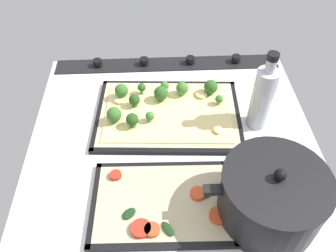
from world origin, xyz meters
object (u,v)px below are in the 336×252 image
cooking_pot (272,196)px  veggie_pizza_back (163,203)px  broccoli_pizza (165,109)px  oil_bottle (262,97)px  baking_tray_front (168,116)px  baking_tray_back (162,203)px

cooking_pot → veggie_pizza_back: bearing=-7.0°
broccoli_pizza → oil_bottle: (-24.37, 4.63, 7.42)cm
baking_tray_front → baking_tray_back: bearing=84.5°
baking_tray_back → veggie_pizza_back: 0.82cm
broccoli_pizza → baking_tray_front: bearing=132.0°
baking_tray_front → baking_tray_back: 27.52cm
baking_tray_back → veggie_pizza_back: (-0.16, 0.41, 0.69)cm
broccoli_pizza → veggie_pizza_back: size_ratio=1.30×
veggie_pizza_back → baking_tray_back: bearing=-68.4°
cooking_pot → baking_tray_back: bearing=-8.0°
baking_tray_back → baking_tray_front: bearing=-95.5°
veggie_pizza_back → oil_bottle: size_ratio=1.30×
broccoli_pizza → baking_tray_back: broccoli_pizza is taller
oil_bottle → veggie_pizza_back: bearing=42.8°
baking_tray_front → broccoli_pizza: (0.81, -0.90, 1.61)cm
baking_tray_front → broccoli_pizza: bearing=-48.0°
baking_tray_front → oil_bottle: oil_bottle is taller
veggie_pizza_back → oil_bottle: oil_bottle is taller
baking_tray_front → cooking_pot: (-19.70, 30.53, 6.04)cm
veggie_pizza_back → oil_bottle: bearing=-137.2°
baking_tray_front → baking_tray_back: size_ratio=1.28×
broccoli_pizza → baking_tray_back: (1.81, 28.29, -1.59)cm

